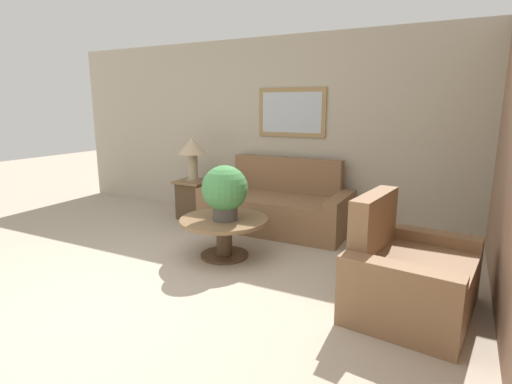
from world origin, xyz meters
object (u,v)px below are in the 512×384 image
object	(u,v)px
armchair	(408,275)
coffee_table	(224,229)
side_table	(194,199)
table_lamp	(192,149)
couch_main	(277,207)
potted_plant_on_table	(225,191)

from	to	relation	value
armchair	coffee_table	xyz separation A→B (m)	(-1.96, 0.32, 0.02)
side_table	table_lamp	size ratio (longest dim) A/B	0.91
couch_main	potted_plant_on_table	distance (m)	1.35
coffee_table	side_table	distance (m)	1.68
side_table	armchair	bearing A→B (deg)	-24.60
side_table	potted_plant_on_table	world-z (taller)	potted_plant_on_table
couch_main	coffee_table	bearing A→B (deg)	-93.70
couch_main	side_table	size ratio (longest dim) A/B	3.42
coffee_table	potted_plant_on_table	world-z (taller)	potted_plant_on_table
armchair	potted_plant_on_table	xyz separation A→B (m)	(-1.92, 0.28, 0.47)
couch_main	side_table	bearing A→B (deg)	-176.28
armchair	table_lamp	bearing A→B (deg)	72.65
armchair	table_lamp	size ratio (longest dim) A/B	1.95
potted_plant_on_table	side_table	bearing A→B (deg)	137.35
couch_main	table_lamp	xyz separation A→B (m)	(-1.32, -0.09, 0.73)
potted_plant_on_table	couch_main	bearing A→B (deg)	88.30
side_table	potted_plant_on_table	bearing A→B (deg)	-42.65
couch_main	armchair	distance (m)	2.43
coffee_table	side_table	xyz separation A→B (m)	(-1.24, 1.14, -0.03)
table_lamp	potted_plant_on_table	distance (m)	1.76
side_table	potted_plant_on_table	size ratio (longest dim) A/B	0.96
coffee_table	potted_plant_on_table	xyz separation A→B (m)	(0.04, -0.04, 0.44)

